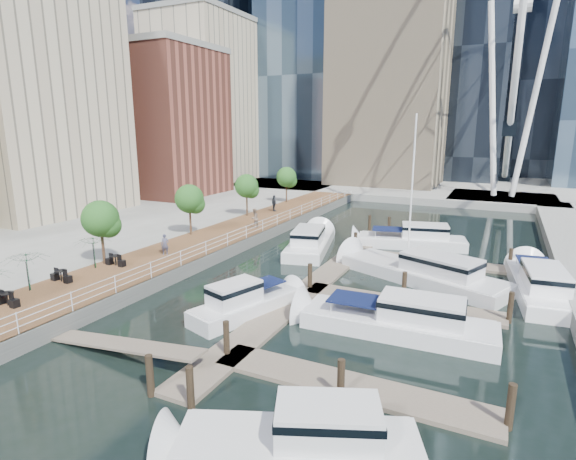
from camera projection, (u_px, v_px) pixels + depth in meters
The scene contains 18 objects.
ground at pixel (201, 328), 24.26m from camera, with size 520.00×520.00×0.00m, color black.
boardwalk at pixel (219, 240), 41.12m from camera, with size 6.00×60.00×1.00m, color brown.
seawall at pixel (248, 244), 39.85m from camera, with size 0.25×60.00×1.00m, color #595954.
land_inland at pixel (27, 215), 52.56m from camera, with size 48.00×90.00×1.00m, color gray.
land_far at pixel (444, 168), 113.66m from camera, with size 200.00×114.00×1.00m, color gray.
pier at pixel (502, 200), 63.85m from camera, with size 14.00×12.00×1.00m, color gray.
railing at pixel (246, 232), 39.66m from camera, with size 0.10×60.00×1.05m, color white, non-canonical shape.
floating_docks at pixel (391, 284), 29.53m from camera, with size 16.00×34.00×2.60m.
midrise_condos at pixel (111, 105), 59.01m from camera, with size 19.00×67.00×28.00m.
ferris_wheel at pixel (523, 6), 58.15m from camera, with size 5.80×45.60×47.80m.
street_trees at pixel (189, 199), 40.41m from camera, with size 2.60×42.60×4.60m.
cafe_tables at pixel (36, 287), 26.60m from camera, with size 2.50×13.70×0.74m.
yacht_foreground at pixel (397, 333), 23.69m from camera, with size 2.92×10.89×2.15m, color silver, non-canonical shape.
pedestrian_near at pixel (165, 244), 34.43m from camera, with size 0.59×0.39×1.62m, color #44445B.
pedestrian_mid at pixel (254, 218), 43.58m from camera, with size 0.94×0.73×1.93m, color #88705E.
pedestrian_far at pixel (274, 203), 52.23m from camera, with size 1.12×0.47×1.91m, color #333840.
moored_yachts at pixel (407, 281), 31.67m from camera, with size 22.55×34.31×11.50m.
cafe_seating at pixel (43, 269), 27.45m from camera, with size 3.54×10.30×2.38m.
Camera 1 is at (14.01, -18.16, 10.61)m, focal length 28.00 mm.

